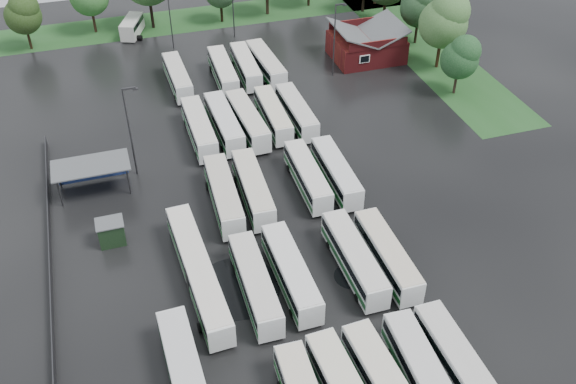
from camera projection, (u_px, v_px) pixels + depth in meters
name	position (u px, v px, depth m)	size (l,w,h in m)	color
ground	(307.00, 295.00, 58.68)	(160.00, 160.00, 0.00)	black
brick_building	(366.00, 46.00, 95.32)	(10.07, 8.60, 5.39)	maroon
wash_shed	(91.00, 167.00, 69.27)	(8.20, 4.20, 3.58)	#2D2D30
utility_hut	(111.00, 232.00, 63.47)	(2.70, 2.20, 2.62)	black
grass_strip_north	(193.00, 19.00, 107.77)	(80.00, 10.00, 0.01)	#1D491C
grass_strip_east	(425.00, 49.00, 98.87)	(10.00, 50.00, 0.01)	#1D491C
west_fence	(51.00, 283.00, 59.04)	(0.10, 50.00, 1.20)	#2D2D30
bus_r1c3	(424.00, 378.00, 49.51)	(2.93, 11.61, 3.21)	silver
bus_r1c4	(459.00, 366.00, 50.40)	(2.49, 11.39, 3.17)	silver
bus_r2c0	(255.00, 284.00, 57.39)	(2.57, 11.30, 3.14)	silver
bus_r2c1	(291.00, 272.00, 58.48)	(2.51, 11.33, 3.15)	silver
bus_r2c3	(354.00, 258.00, 59.93)	(2.44, 11.37, 3.16)	silver
bus_r2c4	(387.00, 255.00, 60.33)	(2.39, 11.04, 3.07)	silver
bus_r3c0	(224.00, 195.00, 67.41)	(2.98, 11.64, 3.21)	silver
bus_r3c1	(253.00, 188.00, 68.33)	(2.93, 11.52, 3.18)	silver
bus_r3c3	(307.00, 176.00, 70.21)	(2.57, 10.98, 3.04)	silver
bus_r3c4	(336.00, 172.00, 70.75)	(2.56, 11.03, 3.06)	silver
bus_r4c0	(199.00, 128.00, 77.67)	(2.46, 11.49, 3.20)	silver
bus_r4c1	(224.00, 123.00, 78.64)	(2.63, 11.54, 3.20)	silver
bus_r4c2	(248.00, 120.00, 79.11)	(2.97, 11.57, 3.19)	silver
bus_r4c3	(273.00, 115.00, 80.31)	(2.58, 10.96, 3.04)	silver
bus_r4c4	(297.00, 112.00, 80.87)	(2.38, 10.98, 3.05)	silver
bus_r5c0	(178.00, 77.00, 88.17)	(2.51, 10.95, 3.04)	silver
bus_r5c2	(223.00, 71.00, 89.36)	(2.76, 11.35, 3.14)	silver
bus_r5c3	(246.00, 66.00, 90.62)	(2.72, 11.10, 3.07)	silver
bus_r5c4	(266.00, 64.00, 91.03)	(2.98, 11.55, 3.18)	silver
artic_bus_west_b	(198.00, 271.00, 58.59)	(3.09, 16.87, 3.11)	silver
minibus	(132.00, 26.00, 101.85)	(4.48, 6.66, 2.73)	silver
tree_north_0	(23.00, 13.00, 95.28)	(5.44, 5.44, 9.02)	black
tree_east_0	(462.00, 57.00, 84.67)	(5.10, 5.10, 8.45)	#31231B
tree_east_1	(445.00, 19.00, 89.56)	(6.91, 6.91, 11.44)	#331F10
tree_east_2	(421.00, 4.00, 96.70)	(5.87, 5.87, 9.72)	black
lamp_post_ne	(335.00, 35.00, 88.41)	(1.62, 0.32, 10.54)	#2D2D30
lamp_post_nw	(130.00, 126.00, 69.45)	(1.69, 0.33, 11.00)	#2D2D30
lamp_post_back_w	(170.00, 13.00, 95.56)	(1.50, 0.29, 9.72)	#2D2D30
lamp_post_back_e	(233.00, 0.00, 98.63)	(1.59, 0.31, 10.31)	#2D2D30
puddle_2	(237.00, 288.00, 59.36)	(8.05, 8.05, 0.01)	black
puddle_3	(352.00, 276.00, 60.52)	(3.49, 3.49, 0.01)	black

